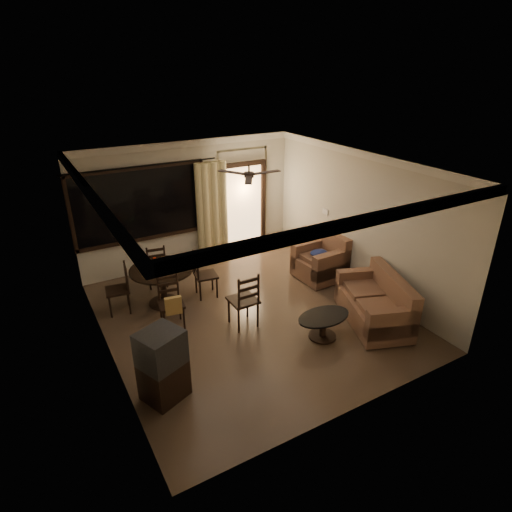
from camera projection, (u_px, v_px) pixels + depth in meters
ground at (250, 315)px, 7.94m from camera, size 5.50×5.50×0.00m
room_shell at (233, 192)px, 8.84m from camera, size 5.50×6.70×5.50m
dining_table at (162, 276)px, 8.11m from camera, size 1.20×1.20×0.97m
dining_chair_west at (119, 298)px, 7.97m from camera, size 0.48×0.48×0.95m
dining_chair_east at (206, 283)px, 8.51m from camera, size 0.48×0.48×0.95m
dining_chair_south at (172, 311)px, 7.50m from camera, size 0.48×0.53×0.95m
dining_chair_north at (157, 273)px, 8.90m from camera, size 0.48×0.48×0.95m
tv_cabinet at (163, 365)px, 5.82m from camera, size 0.70×0.67×1.06m
sofa at (377, 304)px, 7.63m from camera, size 1.40×1.85×0.88m
armchair at (322, 261)px, 9.19m from camera, size 0.96×0.96×0.93m
coffee_table at (323, 323)px, 7.21m from camera, size 0.96×0.58×0.42m
side_chair at (244, 310)px, 7.54m from camera, size 0.47×0.47×1.06m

